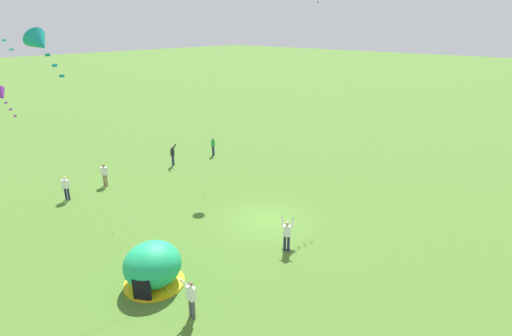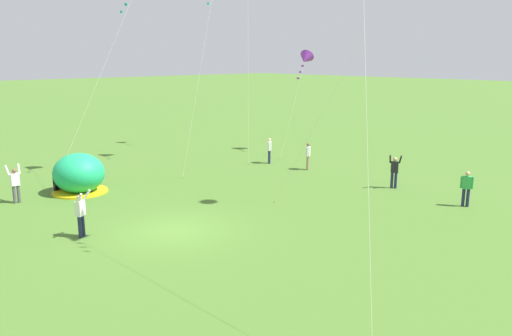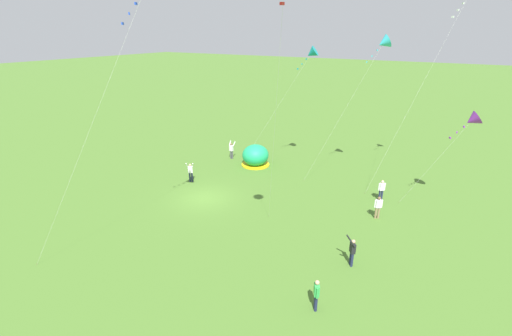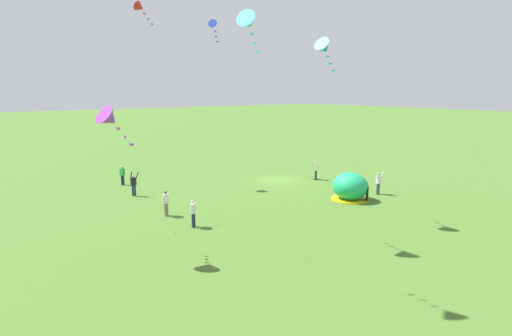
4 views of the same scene
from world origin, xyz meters
The scene contains 13 objects.
ground_plane centered at (0.00, 0.00, 0.00)m, with size 300.00×300.00×0.00m, color #477028.
popup_tent centered at (-8.44, -0.24, 1.00)m, with size 2.81×2.81×2.10m.
person_center_field centered at (-6.83, 12.27, 0.96)m, with size 0.43×0.47×1.72m.
person_with_toddler centered at (-3.76, 12.66, 0.96)m, with size 0.41×0.51×1.72m.
person_arms_raised centered at (2.47, 12.57, 1.00)m, with size 0.72×0.68×1.89m.
person_flying_kite centered at (-8.72, -3.33, 1.00)m, with size 0.49×0.68×1.89m.
person_watching_sky centered at (6.67, 12.05, 0.96)m, with size 0.54×0.38×1.72m.
person_strolling centered at (-1.95, -3.09, 1.00)m, with size 0.66×0.72×1.89m.
kite_cyan centered at (-9.96, 10.34, 11.68)m, with size 3.42×5.61×12.33m.
kite_teal centered at (-9.84, 4.52, 10.76)m, with size 1.91×7.04×11.40m.
kite_blue centered at (6.51, 2.55, 14.23)m, with size 5.77×6.31×14.78m.
kite_red centered at (6.32, 9.76, 14.97)m, with size 7.03×4.55×15.52m.
kite_purple centered at (-8.14, 17.24, 6.87)m, with size 1.67×4.34×7.52m.
Camera 4 is at (-27.71, 23.11, 8.23)m, focal length 28.00 mm.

